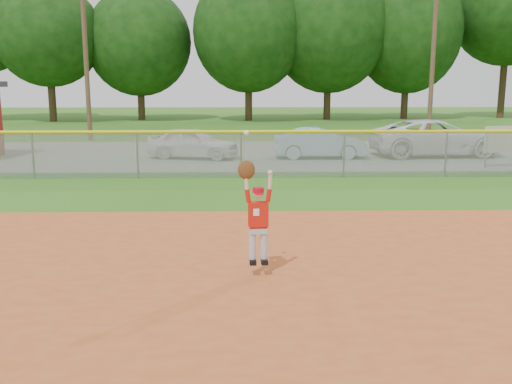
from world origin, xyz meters
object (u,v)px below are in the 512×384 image
car_white_a (193,143)px  sponsor_sign (506,140)px  car_white_b (436,138)px  car_blue (320,143)px  ballplayer (256,213)px

car_white_a → sponsor_sign: (11.45, -2.70, 0.35)m
car_white_b → sponsor_sign: 3.56m
sponsor_sign → car_blue: bearing=157.6°
car_white_a → car_white_b: bearing=-73.1°
car_blue → sponsor_sign: size_ratio=2.17×
car_blue → car_white_b: size_ratio=0.68×
car_white_a → sponsor_sign: size_ratio=2.15×
car_white_a → ballplayer: size_ratio=1.71×
car_blue → sponsor_sign: sponsor_sign is taller
car_blue → sponsor_sign: 6.88m
car_white_a → sponsor_sign: 11.77m
car_white_a → car_white_b: car_white_b is taller
car_white_b → ballplayer: size_ratio=2.53×
car_white_b → sponsor_sign: bearing=-160.6°
car_white_a → car_white_b: size_ratio=0.68×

